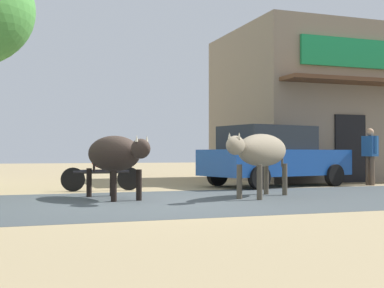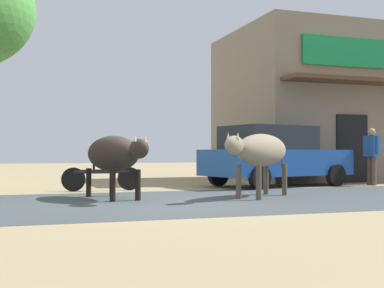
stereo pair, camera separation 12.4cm
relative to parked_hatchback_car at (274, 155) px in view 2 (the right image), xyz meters
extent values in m
plane|color=#9B8660|center=(-4.52, -3.54, -0.84)|extent=(80.00, 80.00, 0.00)
cube|color=#3D4446|center=(-4.52, -3.54, -0.84)|extent=(72.00, 5.23, 0.00)
cube|color=gray|center=(4.88, 3.48, 1.74)|extent=(8.79, 5.26, 5.16)
cube|color=black|center=(3.13, 0.82, 0.21)|extent=(1.10, 0.06, 2.10)
cube|color=#194698|center=(0.09, 0.02, -0.19)|extent=(4.39, 2.68, 0.70)
cube|color=#1E2328|center=(-0.21, -0.05, 0.48)|extent=(2.56, 2.13, 0.64)
cylinder|color=black|center=(1.19, 1.20, -0.54)|extent=(0.63, 0.31, 0.60)
cylinder|color=black|center=(1.59, -0.57, -0.54)|extent=(0.63, 0.31, 0.60)
cylinder|color=black|center=(-1.41, 0.61, -0.54)|extent=(0.63, 0.31, 0.60)
cylinder|color=black|center=(-1.00, -1.16, -0.54)|extent=(0.63, 0.31, 0.60)
cylinder|color=black|center=(-4.11, -0.29, -0.56)|extent=(0.57, 0.10, 0.57)
cylinder|color=black|center=(-5.45, -0.25, -0.56)|extent=(0.57, 0.10, 0.57)
cylinder|color=black|center=(-4.78, -0.27, -0.38)|extent=(1.34, 0.14, 0.10)
ellipsoid|color=#A51419|center=(-4.73, -0.27, -0.16)|extent=(0.57, 0.26, 0.28)
cylinder|color=black|center=(-4.18, -0.29, -0.11)|extent=(0.06, 0.06, 0.60)
ellipsoid|color=#2D231D|center=(-4.94, -2.57, 0.05)|extent=(1.13, 2.08, 0.71)
ellipsoid|color=#2D231D|center=(-4.68, -3.78, 0.14)|extent=(0.39, 0.61, 0.36)
cone|color=beige|center=(-4.58, -3.80, 0.32)|extent=(0.06, 0.06, 0.12)
cone|color=beige|center=(-4.77, -3.85, 0.32)|extent=(0.06, 0.06, 0.12)
cylinder|color=black|center=(-4.56, -3.14, -0.55)|extent=(0.11, 0.11, 0.59)
cylinder|color=black|center=(-5.06, -3.25, -0.55)|extent=(0.11, 0.11, 0.59)
cylinder|color=black|center=(-4.82, -1.88, -0.55)|extent=(0.11, 0.11, 0.59)
cylinder|color=black|center=(-5.33, -1.99, -0.55)|extent=(0.11, 0.11, 0.59)
cylinder|color=black|center=(-5.16, -1.55, -0.05)|extent=(0.05, 0.05, 0.57)
ellipsoid|color=gray|center=(-1.95, -3.20, 0.12)|extent=(2.00, 1.81, 0.67)
ellipsoid|color=gray|center=(-2.94, -4.03, 0.21)|extent=(0.61, 0.57, 0.36)
cone|color=beige|center=(-2.91, -4.13, 0.39)|extent=(0.06, 0.06, 0.12)
cone|color=beige|center=(-3.04, -3.98, 0.39)|extent=(0.06, 0.06, 0.12)
cylinder|color=#4E4638|center=(-2.33, -3.80, -0.50)|extent=(0.11, 0.11, 0.68)
cylinder|color=#4E4638|center=(-2.60, -3.47, -0.50)|extent=(0.11, 0.11, 0.68)
cylinder|color=#4E4638|center=(-1.29, -2.93, -0.50)|extent=(0.11, 0.11, 0.68)
cylinder|color=#4E4638|center=(-1.56, -2.60, -0.50)|extent=(0.11, 0.11, 0.68)
cylinder|color=#4E4638|center=(-1.11, -2.49, 0.02)|extent=(0.05, 0.05, 0.54)
cylinder|color=brown|center=(2.81, -0.43, -0.44)|extent=(0.14, 0.14, 0.82)
cylinder|color=brown|center=(2.81, -0.61, -0.44)|extent=(0.14, 0.14, 0.82)
cube|color=#265999|center=(2.81, -0.52, 0.26)|extent=(0.32, 0.43, 0.58)
sphere|color=tan|center=(2.81, -0.52, 0.66)|extent=(0.22, 0.22, 0.22)
cylinder|color=#265999|center=(2.81, -0.26, 0.29)|extent=(0.09, 0.09, 0.52)
cylinder|color=#265999|center=(2.81, -0.78, 0.29)|extent=(0.09, 0.09, 0.52)
camera|label=1|loc=(-6.99, -13.04, 0.06)|focal=49.76mm
camera|label=2|loc=(-6.87, -13.08, 0.06)|focal=49.76mm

